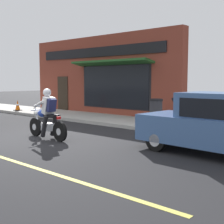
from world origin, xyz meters
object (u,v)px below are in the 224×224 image
fire_hydrant (47,106)px  traffic_cone (18,105)px  motorcycle_with_rider (47,118)px  trash_bin (156,111)px  car_hatchback (215,124)px

fire_hydrant → traffic_cone: fire_hydrant is taller
motorcycle_with_rider → fire_hydrant: motorcycle_with_rider is taller
trash_bin → traffic_cone: 8.90m
motorcycle_with_rider → traffic_cone: 8.67m
motorcycle_with_rider → trash_bin: 4.80m
car_hatchback → trash_bin: size_ratio=3.92×
motorcycle_with_rider → traffic_cone: motorcycle_with_rider is taller
traffic_cone → trash_bin: bearing=-83.9°
trash_bin → fire_hydrant: bearing=99.1°
motorcycle_with_rider → car_hatchback: (1.50, -4.90, 0.09)m
trash_bin → fire_hydrant: (-0.97, 6.05, -0.06)m
fire_hydrant → car_hatchback: bearing=-102.6°
trash_bin → fire_hydrant: 6.13m
car_hatchback → traffic_cone: car_hatchback is taller
motorcycle_with_rider → trash_bin: motorcycle_with_rider is taller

